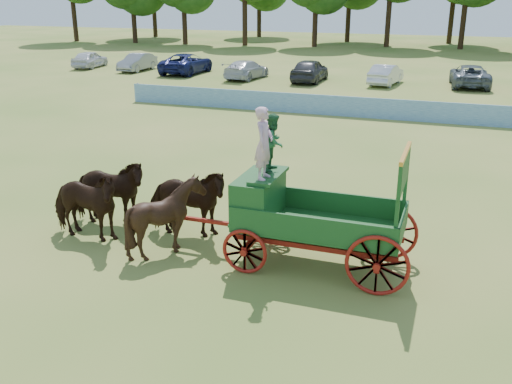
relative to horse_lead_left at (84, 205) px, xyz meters
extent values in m
plane|color=#9B8C46|center=(4.72, -0.18, -0.96)|extent=(160.00, 160.00, 0.00)
imported|color=black|center=(0.00, 0.00, 0.00)|extent=(2.29, 1.09, 1.91)
imported|color=black|center=(0.00, 1.10, 0.00)|extent=(2.42, 1.45, 1.91)
imported|color=black|center=(2.40, 0.00, 0.00)|extent=(2.02, 1.87, 1.91)
imported|color=black|center=(2.40, 1.10, 0.00)|extent=(2.37, 1.29, 1.91)
cube|color=#A12210|center=(4.60, 0.55, -0.36)|extent=(0.12, 2.00, 0.12)
cube|color=#A12210|center=(7.60, 0.55, -0.36)|extent=(0.12, 2.00, 0.12)
cube|color=#A12210|center=(6.10, 0.00, -0.24)|extent=(3.80, 0.10, 0.12)
cube|color=#A12210|center=(6.10, 1.10, -0.24)|extent=(3.80, 0.10, 0.12)
cube|color=#A12210|center=(3.70, 0.55, -0.21)|extent=(2.80, 0.09, 0.09)
cube|color=#1C5526|center=(6.10, 0.55, 0.04)|extent=(3.80, 1.80, 0.10)
cube|color=#1C5526|center=(6.10, -0.33, 0.34)|extent=(3.80, 0.06, 0.55)
cube|color=#1C5526|center=(6.10, 1.43, 0.34)|extent=(3.80, 0.06, 0.55)
cube|color=#1C5526|center=(7.98, 0.55, 0.34)|extent=(0.06, 1.80, 0.55)
cube|color=#1C5526|center=(4.60, 0.55, 0.59)|extent=(0.85, 1.70, 1.05)
cube|color=#1C5526|center=(4.85, 0.55, 1.16)|extent=(0.55, 1.50, 0.08)
cube|color=#1C5526|center=(4.22, 0.55, 0.39)|extent=(0.10, 1.60, 0.65)
cube|color=#1C5526|center=(4.40, 0.55, 0.09)|extent=(0.55, 1.60, 0.06)
cube|color=#1C5526|center=(7.90, -0.25, 0.99)|extent=(0.08, 0.08, 1.80)
cube|color=#1C5526|center=(7.90, 1.35, 0.99)|extent=(0.08, 0.08, 1.80)
cube|color=#1C5526|center=(7.90, 0.55, 1.59)|extent=(0.07, 1.75, 0.75)
cube|color=gold|center=(7.90, 0.55, 1.99)|extent=(0.08, 1.80, 0.09)
cube|color=gold|center=(7.86, 0.55, 1.59)|extent=(0.02, 1.30, 0.12)
torus|color=#A12210|center=(4.60, -0.40, -0.41)|extent=(1.09, 0.09, 1.09)
torus|color=#A12210|center=(4.60, 1.50, -0.41)|extent=(1.09, 0.09, 1.09)
torus|color=#A12210|center=(7.60, -0.40, -0.26)|extent=(1.39, 0.09, 1.39)
torus|color=#A12210|center=(7.60, 1.50, -0.26)|extent=(1.39, 0.09, 1.39)
imported|color=#D6A3BB|center=(4.85, 0.20, 2.02)|extent=(0.39, 0.60, 1.64)
imported|color=#235D32|center=(4.85, 0.90, 1.88)|extent=(0.51, 0.66, 1.36)
cube|color=#1B5895|center=(3.72, 17.82, -0.43)|extent=(26.00, 0.08, 1.05)
imported|color=silver|center=(-21.28, 30.40, -0.24)|extent=(2.22, 4.36, 1.42)
imported|color=gray|center=(-16.39, 29.99, -0.26)|extent=(1.47, 4.20, 1.38)
imported|color=navy|center=(-11.86, 29.91, -0.17)|extent=(2.63, 5.65, 1.57)
imported|color=silver|center=(-6.35, 28.74, -0.27)|extent=(2.43, 4.90, 1.37)
imported|color=#333338|center=(-1.55, 28.92, -0.14)|extent=(1.94, 4.82, 1.64)
imported|color=silver|center=(3.80, 29.39, -0.26)|extent=(2.04, 4.40, 1.40)
imported|color=slate|center=(9.31, 30.49, -0.22)|extent=(2.86, 5.50, 1.48)
cylinder|color=#382314|center=(-39.28, 52.99, 1.74)|extent=(0.60, 0.60, 5.39)
cylinder|color=#382314|center=(-30.79, 53.53, 1.34)|extent=(0.60, 0.60, 4.59)
cylinder|color=#382314|center=(-23.90, 53.84, 1.33)|extent=(0.60, 0.60, 4.57)
cylinder|color=#382314|center=(-16.38, 54.80, 1.83)|extent=(0.60, 0.60, 5.57)
cylinder|color=#382314|center=(-8.07, 56.04, 1.38)|extent=(0.60, 0.60, 4.66)
cylinder|color=#382314|center=(-0.02, 58.66, 1.88)|extent=(0.60, 0.60, 5.66)
cylinder|color=#382314|center=(8.23, 58.53, 1.76)|extent=(0.60, 0.60, 5.44)
cylinder|color=#382314|center=(-33.28, 63.16, 1.98)|extent=(0.60, 0.60, 5.87)
cylinder|color=#382314|center=(-19.39, 68.45, 1.40)|extent=(0.60, 0.60, 4.72)
cylinder|color=#382314|center=(-5.77, 64.15, 1.61)|extent=(0.60, 0.60, 5.13)
cylinder|color=#382314|center=(6.74, 65.61, 1.64)|extent=(0.60, 0.60, 5.20)
camera|label=1|loc=(8.85, -11.46, 5.22)|focal=40.00mm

